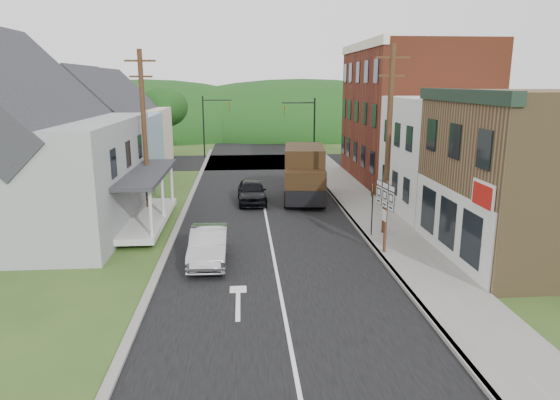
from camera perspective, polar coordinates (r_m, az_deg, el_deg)
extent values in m
plane|color=#2D4719|center=(20.81, -0.60, -7.26)|extent=(120.00, 120.00, 0.00)
cube|color=black|center=(30.36, -1.86, -0.62)|extent=(9.00, 90.00, 0.02)
cube|color=black|center=(47.03, -2.80, 4.37)|extent=(60.00, 9.00, 0.02)
cube|color=slate|center=(29.28, 9.94, -1.20)|extent=(2.80, 55.00, 0.15)
cube|color=slate|center=(28.97, 7.35, -1.26)|extent=(0.20, 55.00, 0.15)
cube|color=slate|center=(28.58, -11.03, -1.63)|extent=(0.30, 55.00, 0.12)
cube|color=brown|center=(23.47, 28.11, 2.38)|extent=(8.00, 8.00, 7.00)
cube|color=silver|center=(30.01, 20.50, 4.70)|extent=(8.00, 7.00, 6.50)
cube|color=maroon|center=(38.62, 14.82, 9.46)|extent=(8.00, 12.00, 10.00)
cube|color=gray|center=(27.98, -26.89, 2.49)|extent=(10.00, 12.00, 5.50)
cube|color=#809EAF|center=(38.02, -19.26, 5.31)|extent=(7.00, 8.00, 5.00)
cube|color=beige|center=(46.82, -17.11, 6.85)|extent=(7.00, 8.00, 5.00)
cylinder|color=#472D19|center=(24.12, 12.28, 6.32)|extent=(0.26, 0.26, 9.00)
cube|color=#472D19|center=(23.97, 12.75, 15.60)|extent=(1.60, 0.10, 0.10)
cube|color=#472D19|center=(23.95, 12.65, 13.69)|extent=(1.20, 0.10, 0.10)
cylinder|color=#472D19|center=(28.07, -15.22, 7.11)|extent=(0.26, 0.26, 9.00)
cube|color=#472D19|center=(27.95, -15.72, 15.07)|extent=(1.60, 0.10, 0.10)
cube|color=#472D19|center=(27.93, -15.61, 13.44)|extent=(1.20, 0.10, 0.10)
cylinder|color=black|center=(43.61, 3.93, 7.62)|extent=(0.14, 0.14, 6.00)
cylinder|color=black|center=(43.25, 2.12, 11.05)|extent=(2.80, 0.10, 0.10)
imported|color=olive|center=(43.17, 0.50, 10.13)|extent=(0.16, 0.20, 1.00)
cylinder|color=black|center=(50.26, -8.72, 8.26)|extent=(0.14, 0.14, 6.00)
cylinder|color=black|center=(50.02, -7.20, 11.27)|extent=(2.80, 0.10, 0.10)
imported|color=olive|center=(50.01, -5.78, 10.50)|extent=(0.16, 0.20, 1.00)
cylinder|color=#382616|center=(43.52, -28.53, 5.21)|extent=(0.36, 0.36, 4.76)
ellipsoid|color=#123610|center=(43.26, -29.05, 9.88)|extent=(5.80, 5.80, 4.93)
cylinder|color=#382616|center=(52.29, -12.97, 7.12)|extent=(0.36, 0.36, 3.92)
ellipsoid|color=#123610|center=(52.07, -13.14, 10.34)|extent=(4.80, 4.80, 4.08)
ellipsoid|color=#123610|center=(74.81, -3.43, 7.70)|extent=(90.00, 30.00, 16.00)
imported|color=#A7A7AC|center=(20.96, -8.12, -5.18)|extent=(1.53, 4.33, 1.42)
imported|color=black|center=(30.85, -3.25, 0.97)|extent=(1.82, 4.29, 1.44)
cube|color=black|center=(31.95, 2.77, 3.43)|extent=(2.85, 4.83, 3.04)
cube|color=black|center=(29.37, 2.90, 1.51)|extent=(2.56, 1.91, 1.99)
cube|color=black|center=(29.41, 2.90, 3.20)|extent=(2.31, 1.47, 0.05)
cube|color=black|center=(28.61, 2.93, 0.12)|extent=(2.31, 0.38, 0.94)
cylinder|color=black|center=(29.64, 0.74, -0.02)|extent=(0.38, 0.97, 0.94)
cylinder|color=black|center=(29.71, 4.99, -0.04)|extent=(0.38, 0.97, 0.94)
cylinder|color=black|center=(33.73, 0.81, 1.62)|extent=(0.38, 0.97, 0.94)
cylinder|color=black|center=(33.79, 4.54, 1.60)|extent=(0.38, 0.97, 0.94)
cube|color=#472D19|center=(21.74, 12.00, -1.94)|extent=(0.11, 0.11, 3.11)
cube|color=black|center=(21.48, 12.00, 0.57)|extent=(0.28, 1.76, 0.07)
cube|color=silver|center=(20.83, 12.65, 1.26)|extent=(0.08, 0.49, 0.20)
cube|color=silver|center=(20.92, 12.60, 0.19)|extent=(0.09, 0.53, 0.49)
cube|color=silver|center=(21.01, 12.54, -0.87)|extent=(0.08, 0.49, 0.25)
cube|color=silver|center=(21.39, 11.96, 1.61)|extent=(0.08, 0.49, 0.20)
cube|color=silver|center=(21.47, 11.91, 0.56)|extent=(0.09, 0.53, 0.49)
cube|color=silver|center=(21.56, 11.86, -0.47)|extent=(0.08, 0.49, 0.25)
cube|color=silver|center=(21.94, 11.30, 1.93)|extent=(0.08, 0.49, 0.20)
cube|color=silver|center=(22.02, 11.26, 0.91)|extent=(0.09, 0.53, 0.49)
cube|color=silver|center=(22.11, 11.21, -0.10)|extent=(0.08, 0.49, 0.25)
cube|color=silver|center=(21.68, 11.80, -1.73)|extent=(0.07, 0.40, 0.49)
cylinder|color=black|center=(24.08, 10.49, -1.24)|extent=(0.07, 0.07, 2.40)
cube|color=black|center=(23.84, 10.44, 1.09)|extent=(0.11, 0.70, 0.71)
cube|color=yellow|center=(23.84, 10.47, 1.09)|extent=(0.11, 0.63, 0.64)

